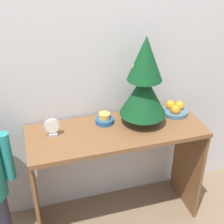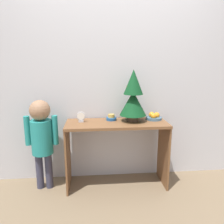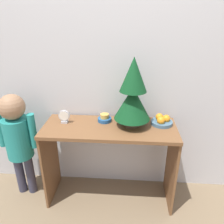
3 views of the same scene
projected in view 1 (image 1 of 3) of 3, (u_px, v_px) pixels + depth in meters
The scene contains 6 objects.
back_wall at pixel (105, 45), 1.99m from camera, with size 7.00×0.05×2.50m, color silver.
console_table at pixel (116, 152), 2.10m from camera, with size 1.14×0.44×0.77m.
mini_tree at pixel (144, 83), 1.94m from camera, with size 0.30×0.30×0.59m.
fruit_bowl at pixel (175, 109), 2.17m from camera, with size 0.19×0.19×0.09m.
singing_bowl at pixel (105, 119), 2.06m from camera, with size 0.12×0.12×0.07m.
desk_clock at pixel (52, 128), 1.92m from camera, with size 0.10×0.04×0.12m.
Camera 1 is at (-0.50, -1.39, 1.87)m, focal length 50.00 mm.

